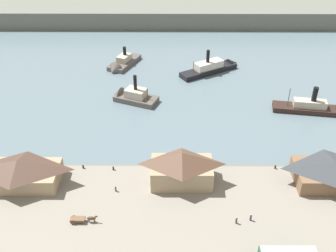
# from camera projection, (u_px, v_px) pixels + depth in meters

# --- Properties ---
(ground_plane) EXTENTS (320.00, 320.00, 0.00)m
(ground_plane) POSITION_uv_depth(u_px,v_px,m) (169.00, 160.00, 108.93)
(ground_plane) COLOR slate
(quay_promenade) EXTENTS (110.00, 36.00, 1.20)m
(quay_promenade) POSITION_uv_depth(u_px,v_px,m) (169.00, 219.00, 90.23)
(quay_promenade) COLOR gray
(quay_promenade) RESTS_ON ground
(seawall_edge) EXTENTS (110.00, 0.80, 1.00)m
(seawall_edge) POSITION_uv_depth(u_px,v_px,m) (169.00, 167.00, 105.65)
(seawall_edge) COLOR #666159
(seawall_edge) RESTS_ON ground
(ferry_shed_central_terminal) EXTENTS (19.07, 10.25, 6.81)m
(ferry_shed_central_terminal) POSITION_uv_depth(u_px,v_px,m) (19.00, 172.00, 97.71)
(ferry_shed_central_terminal) COLOR #998466
(ferry_shed_central_terminal) RESTS_ON quay_promenade
(ferry_shed_west_terminal) EXTENTS (15.07, 9.11, 8.68)m
(ferry_shed_west_terminal) POSITION_uv_depth(u_px,v_px,m) (182.00, 167.00, 97.64)
(ferry_shed_west_terminal) COLOR #998466
(ferry_shed_west_terminal) RESTS_ON quay_promenade
(ferry_shed_east_terminal) EXTENTS (18.33, 11.08, 6.10)m
(ferry_shed_east_terminal) POSITION_uv_depth(u_px,v_px,m) (333.00, 172.00, 98.17)
(ferry_shed_east_terminal) COLOR brown
(ferry_shed_east_terminal) RESTS_ON quay_promenade
(horse_cart) EXTENTS (6.04, 1.54, 1.87)m
(horse_cart) POSITION_uv_depth(u_px,v_px,m) (82.00, 219.00, 88.33)
(horse_cart) COLOR brown
(horse_cart) RESTS_ON quay_promenade
(pedestrian_near_west_shed) EXTENTS (0.44, 0.44, 1.78)m
(pedestrian_near_west_shed) POSITION_uv_depth(u_px,v_px,m) (251.00, 218.00, 88.79)
(pedestrian_near_west_shed) COLOR #33384C
(pedestrian_near_west_shed) RESTS_ON quay_promenade
(pedestrian_walking_east) EXTENTS (0.39, 0.39, 1.56)m
(pedestrian_walking_east) POSITION_uv_depth(u_px,v_px,m) (116.00, 189.00, 96.67)
(pedestrian_walking_east) COLOR #3D4C42
(pedestrian_walking_east) RESTS_ON quay_promenade
(pedestrian_at_waters_edge) EXTENTS (0.43, 0.43, 1.74)m
(pedestrian_at_waters_edge) POSITION_uv_depth(u_px,v_px,m) (236.00, 221.00, 88.09)
(pedestrian_at_waters_edge) COLOR #4C3D33
(pedestrian_at_waters_edge) RESTS_ON quay_promenade
(mooring_post_west) EXTENTS (0.44, 0.44, 0.90)m
(mooring_post_west) POSITION_uv_depth(u_px,v_px,m) (113.00, 168.00, 103.46)
(mooring_post_west) COLOR black
(mooring_post_west) RESTS_ON quay_promenade
(mooring_post_center_east) EXTENTS (0.44, 0.44, 0.90)m
(mooring_post_center_east) POSITION_uv_depth(u_px,v_px,m) (275.00, 167.00, 103.87)
(mooring_post_center_east) COLOR black
(mooring_post_center_east) RESTS_ON quay_promenade
(mooring_post_center_west) EXTENTS (0.44, 0.44, 0.90)m
(mooring_post_center_west) POSITION_uv_depth(u_px,v_px,m) (83.00, 167.00, 103.97)
(mooring_post_center_west) COLOR black
(mooring_post_center_west) RESTS_ON quay_promenade
(ferry_moored_east) EXTENTS (16.51, 11.45, 11.48)m
(ferry_moored_east) POSITION_uv_depth(u_px,v_px,m) (131.00, 96.00, 135.05)
(ferry_moored_east) COLOR #514C47
(ferry_moored_east) RESTS_ON ground
(ferry_outer_harbor) EXTENTS (24.97, 8.57, 10.17)m
(ferry_outer_harbor) POSITION_uv_depth(u_px,v_px,m) (318.00, 108.00, 128.81)
(ferry_outer_harbor) COLOR black
(ferry_outer_harbor) RESTS_ON ground
(ferry_departing_north) EXTENTS (12.78, 18.52, 9.22)m
(ferry_departing_north) POSITION_uv_depth(u_px,v_px,m) (121.00, 64.00, 156.90)
(ferry_departing_north) COLOR #514C47
(ferry_departing_north) RESTS_ON ground
(ferry_near_quay) EXTENTS (24.02, 17.14, 10.54)m
(ferry_near_quay) POSITION_uv_depth(u_px,v_px,m) (214.00, 67.00, 153.46)
(ferry_near_quay) COLOR black
(ferry_near_quay) RESTS_ON ground
(far_headland) EXTENTS (180.00, 24.00, 8.00)m
(far_headland) POSITION_uv_depth(u_px,v_px,m) (170.00, 14.00, 198.55)
(far_headland) COLOR #60665B
(far_headland) RESTS_ON ground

